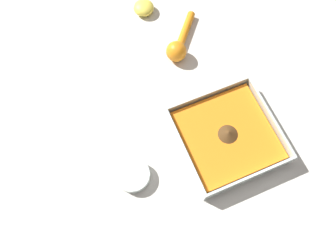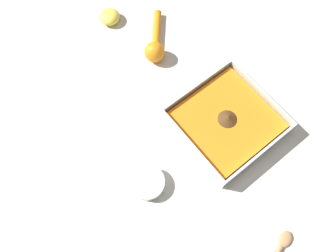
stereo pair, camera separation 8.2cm
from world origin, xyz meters
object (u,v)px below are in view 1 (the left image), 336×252
(lemon_squeezer, at_px, (179,46))
(lemon_half, at_px, (144,8))
(square_dish, at_px, (227,137))
(spice_bowl, at_px, (133,175))

(lemon_squeezer, xyz_separation_m, lemon_half, (0.04, -0.17, -0.01))
(square_dish, xyz_separation_m, lemon_half, (0.04, -0.46, -0.00))
(spice_bowl, relative_size, lemon_squeezer, 0.55)
(spice_bowl, bearing_deg, square_dish, 179.92)
(square_dish, distance_m, spice_bowl, 0.25)
(square_dish, relative_size, lemon_squeezer, 1.58)
(lemon_half, bearing_deg, square_dish, 95.39)
(spice_bowl, height_order, lemon_half, lemon_half)
(spice_bowl, relative_size, lemon_half, 1.38)
(lemon_squeezer, distance_m, lemon_half, 0.17)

